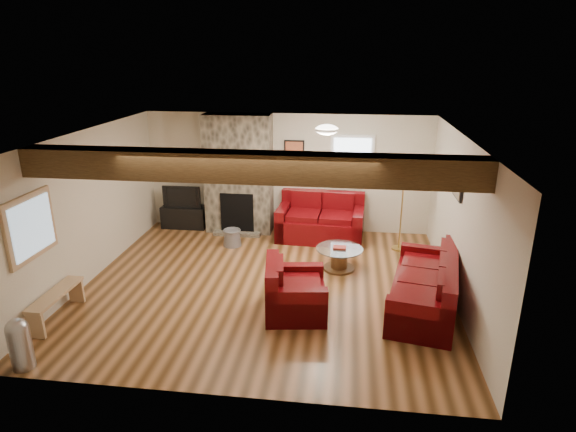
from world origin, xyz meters
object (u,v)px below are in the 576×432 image
at_px(loveseat, 320,217).
at_px(armchair_red, 296,287).
at_px(coffee_table, 339,259).
at_px(sofa_three, 424,282).
at_px(tv_cabinet, 184,217).
at_px(television, 183,196).
at_px(floor_lamp, 404,184).

height_order(loveseat, armchair_red, loveseat).
bearing_deg(coffee_table, loveseat, 106.52).
distance_m(sofa_three, tv_cabinet, 5.58).
distance_m(coffee_table, tv_cabinet, 3.87).
bearing_deg(television, sofa_three, -31.81).
height_order(tv_cabinet, floor_lamp, floor_lamp).
height_order(sofa_three, coffee_table, sofa_three).
bearing_deg(television, armchair_red, -49.47).
bearing_deg(floor_lamp, sofa_three, -86.29).
bearing_deg(armchair_red, loveseat, -11.12).
bearing_deg(television, tv_cabinet, 0.00).
height_order(sofa_three, loveseat, loveseat).
xyz_separation_m(sofa_three, tv_cabinet, (-4.74, 2.94, -0.17)).
xyz_separation_m(armchair_red, coffee_table, (0.60, 1.58, -0.20)).
bearing_deg(coffee_table, television, 153.09).
relative_size(armchair_red, tv_cabinet, 1.03).
distance_m(armchair_red, tv_cabinet, 4.38).
bearing_deg(armchair_red, coffee_table, -28.80).
bearing_deg(floor_lamp, tv_cabinet, 171.65).
relative_size(sofa_three, armchair_red, 2.14).
xyz_separation_m(tv_cabinet, floor_lamp, (4.60, -0.67, 1.08)).
height_order(coffee_table, tv_cabinet, tv_cabinet).
height_order(sofa_three, television, television).
xyz_separation_m(sofa_three, floor_lamp, (-0.15, 2.27, 0.91)).
bearing_deg(loveseat, television, 177.68).
relative_size(loveseat, coffee_table, 2.11).
bearing_deg(armchair_red, floor_lamp, -41.26).
bearing_deg(sofa_three, coffee_table, -121.38).
height_order(sofa_three, tv_cabinet, sofa_three).
xyz_separation_m(coffee_table, television, (-3.45, 1.75, 0.52)).
height_order(loveseat, tv_cabinet, loveseat).
xyz_separation_m(coffee_table, floor_lamp, (1.15, 1.08, 1.12)).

